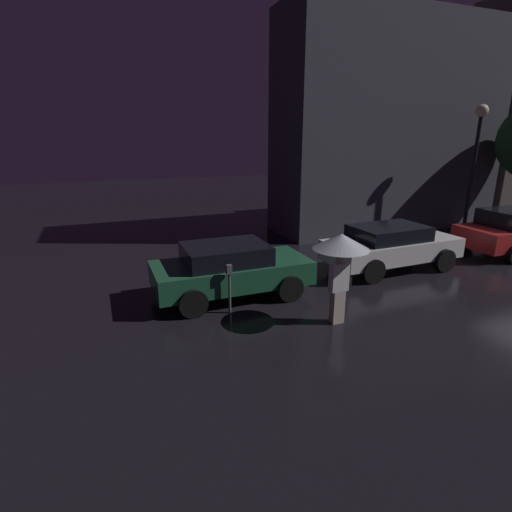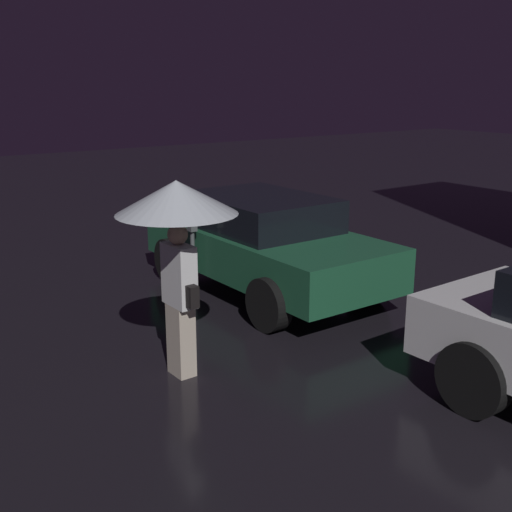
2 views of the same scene
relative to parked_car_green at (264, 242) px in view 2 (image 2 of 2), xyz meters
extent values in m
cube|color=#1E5638|center=(0.04, 0.00, -0.11)|extent=(3.92, 1.73, 0.58)
cube|color=black|center=(-0.12, 0.00, 0.41)|extent=(2.04, 1.52, 0.46)
cylinder|color=black|center=(1.25, 0.86, -0.40)|extent=(0.67, 0.22, 0.67)
cylinder|color=black|center=(1.25, -0.86, -0.40)|extent=(0.67, 0.22, 0.67)
cylinder|color=black|center=(-1.18, 0.86, -0.40)|extent=(0.67, 0.22, 0.67)
cylinder|color=black|center=(-1.18, -0.86, -0.40)|extent=(0.67, 0.22, 0.67)
cylinder|color=black|center=(3.95, -0.59, -0.38)|extent=(0.70, 0.22, 0.70)
cube|color=beige|center=(1.68, -2.30, -0.36)|extent=(0.28, 0.19, 0.75)
cube|color=white|center=(1.68, -2.30, 0.33)|extent=(0.41, 0.19, 0.63)
sphere|color=tan|center=(1.68, -2.30, 0.75)|extent=(0.20, 0.20, 0.20)
cylinder|color=black|center=(1.68, -2.30, 0.58)|extent=(0.02, 0.02, 0.74)
cone|color=silver|center=(1.68, -2.30, 1.11)|extent=(1.19, 1.19, 0.33)
cube|color=black|center=(1.91, -2.30, 0.18)|extent=(0.16, 0.10, 0.22)
cylinder|color=#4C5154|center=(-0.34, -0.97, -0.26)|extent=(0.06, 0.06, 0.95)
cube|color=#4C5154|center=(-0.34, -0.97, 0.33)|extent=(0.12, 0.10, 0.22)
camera|label=1|loc=(-2.92, -9.07, 3.25)|focal=28.00mm
camera|label=2|loc=(7.05, -5.25, 2.19)|focal=45.00mm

